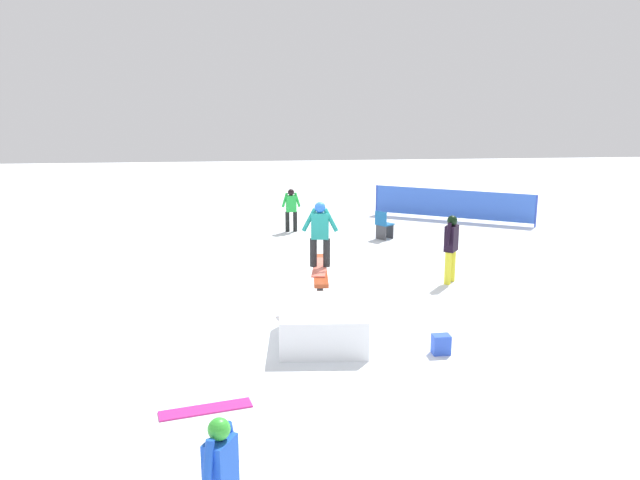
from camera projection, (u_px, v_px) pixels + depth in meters
name	position (u px, v px, depth m)	size (l,w,h in m)	color
ground_plane	(320.00, 303.00, 13.30)	(60.00, 60.00, 0.00)	white
rail_feature	(320.00, 273.00, 13.15)	(2.41, 0.47, 0.79)	black
snow_kicker_ramp	(323.00, 324.00, 11.17)	(1.80, 1.50, 0.67)	white
main_rider_on_rail	(320.00, 235.00, 12.96)	(1.51, 0.77, 1.40)	#E66855
bystander_black	(451.00, 245.00, 14.58)	(0.61, 0.50, 1.62)	yellow
bystander_green	(291.00, 208.00, 20.17)	(0.22, 0.63, 1.40)	black
loose_snowboard_magenta	(206.00, 409.00, 8.78)	(1.30, 0.28, 0.02)	#D7298D
folding_chair	(384.00, 226.00, 19.20)	(0.62, 0.62, 0.88)	#3F3F44
backpack_on_snow	(441.00, 344.00, 10.67)	(0.30, 0.22, 0.34)	blue
safety_fence	(452.00, 204.00, 22.01)	(2.92, 4.94, 1.10)	blue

